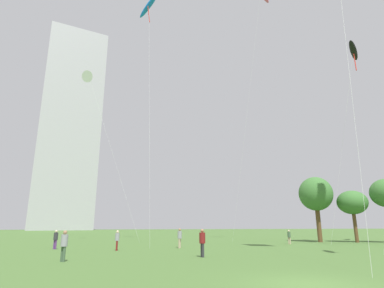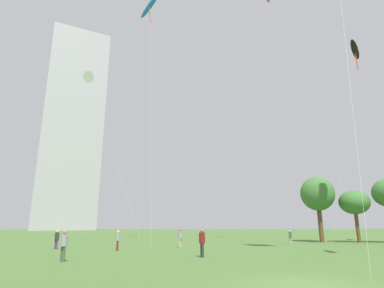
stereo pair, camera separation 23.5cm
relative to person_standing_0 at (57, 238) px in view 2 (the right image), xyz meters
The scene contains 13 objects.
ground 23.73m from the person_standing_0, 57.44° to the right, with size 280.00×280.00×0.00m, color #476B30.
person_standing_0 is the anchor object (origin of this frame).
person_standing_1 11.25m from the person_standing_0, ahead, with size 0.40×0.40×1.79m.
person_standing_2 10.75m from the person_standing_0, 76.32° to the right, with size 0.40×0.40×1.80m.
person_standing_3 14.81m from the person_standing_0, 40.13° to the right, with size 0.41×0.41×1.86m.
person_standing_4 24.49m from the person_standing_0, ahead, with size 0.34×0.34×1.55m.
person_standing_5 6.10m from the person_standing_0, 25.97° to the right, with size 0.37×0.37×1.65m.
kite_flying_1 38.43m from the person_standing_0, ahead, with size 4.95×4.87×23.20m.
kite_flying_2 24.03m from the person_standing_0, 89.58° to the left, with size 8.97×3.77×23.36m.
kite_flying_6 34.61m from the person_standing_0, 47.18° to the left, with size 3.13×11.00×35.03m.
park_tree_0 34.71m from the person_standing_0, ahead, with size 3.69×3.69×6.37m.
park_tree_2 31.21m from the person_standing_0, 10.34° to the left, with size 4.25×4.25×8.23m.
distant_highrise_0 117.82m from the person_standing_0, 100.73° to the left, with size 23.92×22.61×86.75m, color #A8A8AD.
Camera 2 is at (-6.47, -11.22, 2.14)m, focal length 29.04 mm.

